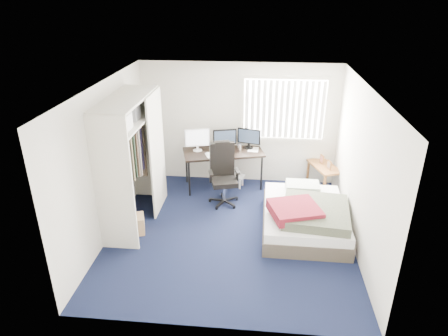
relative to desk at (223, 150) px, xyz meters
The scene contains 10 objects.
ground 1.95m from the desk, 80.62° to the right, with size 4.20×4.20×0.00m, color black.
room_shell 1.91m from the desk, 80.62° to the right, with size 4.20×4.20×4.20m.
window_assembly 1.46m from the desk, 13.56° to the left, with size 1.72×0.09×1.32m.
closet 2.10m from the desk, 132.88° to the right, with size 0.64×1.84×2.22m.
desk is the anchor object (origin of this frame).
office_chair 0.76m from the desk, 84.17° to the right, with size 0.69×0.69×1.19m.
footstool 0.67m from the desk, ahead, with size 0.37×0.32×0.25m.
nightstand 2.07m from the desk, ahead, with size 0.65×0.89×0.73m.
bed 2.24m from the desk, 44.63° to the right, with size 1.43×1.86×0.62m.
pine_box 2.44m from the desk, 125.43° to the right, with size 0.41×0.31×0.31m, color tan.
Camera 1 is at (0.46, -5.72, 3.80)m, focal length 32.00 mm.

